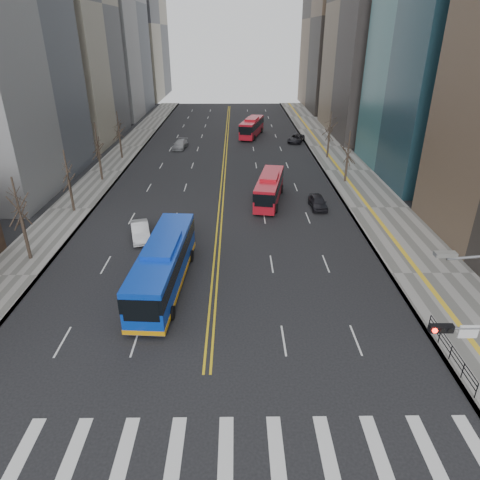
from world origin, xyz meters
name	(u,v)px	position (x,y,z in m)	size (l,w,h in m)	color
ground	(200,452)	(0.00, 0.00, 0.00)	(220.00, 220.00, 0.00)	black
sidewalk_right	(347,170)	(17.50, 45.00, 0.07)	(7.00, 130.00, 0.15)	#65635E
sidewalk_left	(107,171)	(-16.50, 45.00, 0.07)	(5.00, 130.00, 0.15)	#65635E
crosswalk	(200,452)	(0.00, 0.00, 0.01)	(26.70, 4.00, 0.01)	silver
centerline	(225,153)	(0.00, 55.00, 0.01)	(0.55, 100.00, 0.01)	gold
pedestrian_railing	(451,350)	(14.30, 6.00, 0.82)	(0.06, 6.06, 1.02)	black
street_trees	(158,157)	(-7.18, 34.55, 4.87)	(35.20, 47.20, 7.60)	#31251D
blue_bus	(164,264)	(-3.75, 14.53, 1.96)	(3.57, 13.05, 3.73)	#0C38B8
red_bus_near	(269,187)	(5.53, 32.83, 1.80)	(4.20, 10.35, 3.23)	#B61321
red_bus_far	(252,126)	(4.74, 67.75, 1.91)	(5.05, 11.05, 3.42)	#B61321
car_white	(140,231)	(-7.34, 23.13, 0.75)	(1.60, 4.57, 1.51)	silver
car_dark_mid	(318,202)	(10.80, 30.81, 0.71)	(1.67, 4.14, 1.41)	black
car_silver	(180,144)	(-7.70, 58.36, 0.70)	(1.96, 4.83, 1.40)	gray
car_dark_far	(296,138)	(12.50, 62.76, 0.69)	(2.27, 4.93, 1.37)	black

